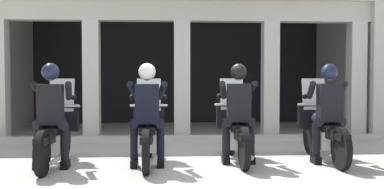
{
  "coord_description": "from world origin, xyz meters",
  "views": [
    {
      "loc": [
        -0.46,
        -7.29,
        1.39
      ],
      "look_at": [
        0.0,
        0.22,
        1.09
      ],
      "focal_mm": 42.88,
      "sensor_mm": 36.0,
      "label": 1
    }
  ],
  "objects": [
    {
      "name": "police_officer_far_right",
      "position": [
        2.14,
        -0.2,
        0.94
      ],
      "size": [
        0.63,
        0.61,
        1.58
      ],
      "rotation": [
        0.0,
        0.0,
        -0.28
      ],
      "color": "black",
      "rests_on": "ground"
    },
    {
      "name": "motorcycle_center_right",
      "position": [
        0.72,
        0.16,
        0.5
      ],
      "size": [
        0.62,
        2.04,
        1.35
      ],
      "rotation": [
        0.0,
        0.0,
        -0.22
      ],
      "color": "black",
      "rests_on": "ground"
    },
    {
      "name": "station_building",
      "position": [
        -0.06,
        4.94,
        2.0
      ],
      "size": [
        9.05,
        4.16,
        3.2
      ],
      "color": "black",
      "rests_on": "ground"
    },
    {
      "name": "motorcycle_far_left",
      "position": [
        -2.14,
        -0.07,
        0.5
      ],
      "size": [
        0.62,
        2.04,
        1.35
      ],
      "rotation": [
        0.0,
        0.0,
        -0.28
      ],
      "color": "black",
      "rests_on": "ground"
    },
    {
      "name": "motorcycle_center_left",
      "position": [
        -0.71,
        -0.04,
        0.5
      ],
      "size": [
        0.62,
        2.04,
        1.35
      ],
      "rotation": [
        0.0,
        0.0,
        -0.26
      ],
      "color": "black",
      "rests_on": "ground"
    },
    {
      "name": "ground_plane",
      "position": [
        0.0,
        3.0,
        0.0
      ],
      "size": [
        80.0,
        80.0,
        0.0
      ],
      "primitive_type": "plane",
      "color": "#A8A59E"
    },
    {
      "name": "police_officer_center_right",
      "position": [
        0.71,
        -0.12,
        0.94
      ],
      "size": [
        0.63,
        0.61,
        1.58
      ],
      "rotation": [
        0.0,
        0.0,
        -0.22
      ],
      "color": "black",
      "rests_on": "ground"
    },
    {
      "name": "kerb_strip",
      "position": [
        -0.06,
        2.41,
        0.06
      ],
      "size": [
        8.55,
        0.24,
        0.12
      ],
      "primitive_type": "cube",
      "color": "#B7B5AD",
      "rests_on": "ground"
    },
    {
      "name": "police_officer_far_left",
      "position": [
        -2.14,
        -0.35,
        0.94
      ],
      "size": [
        0.63,
        0.61,
        1.58
      ],
      "rotation": [
        0.0,
        0.0,
        -0.28
      ],
      "color": "black",
      "rests_on": "ground"
    },
    {
      "name": "motorcycle_far_right",
      "position": [
        2.15,
        0.09,
        0.5
      ],
      "size": [
        0.62,
        2.04,
        1.35
      ],
      "rotation": [
        0.0,
        0.0,
        -0.28
      ],
      "color": "black",
      "rests_on": "ground"
    },
    {
      "name": "police_officer_center_left",
      "position": [
        -0.71,
        -0.32,
        0.94
      ],
      "size": [
        0.63,
        0.61,
        1.58
      ],
      "rotation": [
        0.0,
        0.0,
        -0.26
      ],
      "color": "black",
      "rests_on": "ground"
    }
  ]
}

